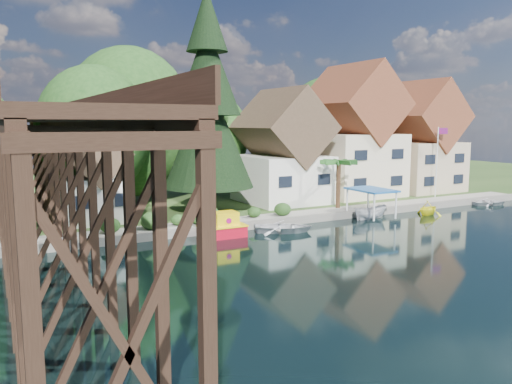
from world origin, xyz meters
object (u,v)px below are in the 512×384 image
shed (94,179)px  boat_white_a (283,226)px  house_right (417,144)px  tugboat (223,227)px  house_center (352,139)px  boat_white_b (490,201)px  palm_tree (339,164)px  boat_yellow (428,207)px  trestle_bridge (33,173)px  conifer (208,107)px  house_left (282,154)px  boat_canopy (371,206)px  flagpole (438,154)px

shed → boat_white_a: shed is taller
house_right → tugboat: size_ratio=3.70×
house_center → house_right: house_center is taller
boat_white_a → boat_white_b: bearing=-60.6°
palm_tree → boat_yellow: size_ratio=1.70×
trestle_bridge → conifer: (14.09, 8.05, 4.08)m
trestle_bridge → house_right: (41.00, 10.83, 0.43)m
house_left → boat_canopy: 10.59m
tugboat → house_center: bearing=26.8°
house_center → boat_white_a: (-14.96, -10.54, -5.96)m
flagpole → boat_yellow: (-6.62, -5.04, -4.23)m
shed → conifer: size_ratio=0.42×
house_center → boat_yellow: 12.06m
boat_white_b → trestle_bridge: bearing=110.3°
boat_white_a → boat_canopy: size_ratio=1.05×
house_left → palm_tree: (2.34, -5.86, -0.59)m
conifer → boat_canopy: size_ratio=4.46×
boat_white_a → house_center: bearing=-27.5°
house_right → palm_tree: size_ratio=2.68×
shed → boat_yellow: shed is taller
palm_tree → tugboat: bearing=-164.7°
house_right → flagpole: bearing=-113.9°
palm_tree → house_left: bearing=111.8°
conifer → palm_tree: (11.25, -3.08, -4.87)m
flagpole → conifer: bearing=174.6°
house_right → boat_white_b: 10.64m
house_center → boat_yellow: bearing=-89.4°
house_left → house_right: size_ratio=0.88×
house_center → boat_canopy: bearing=-120.6°
flagpole → boat_white_a: (-21.70, -4.94, -4.49)m
house_right → boat_canopy: bearing=-147.9°
shed → flagpole: (33.74, -3.59, 1.12)m
house_center → trestle_bridge: bearing=-160.5°
flagpole → boat_canopy: size_ratio=1.75×
shed → tugboat: shed is taller
tugboat → boat_yellow: bearing=-2.0°
house_center → tugboat: size_ratio=4.13×
boat_white_b → house_left: bearing=82.1°
tugboat → shed: bearing=132.8°
house_center → tugboat: house_center is taller
trestle_bridge → shed: 10.69m
trestle_bridge → boat_canopy: bearing=3.4°
boat_white_a → boat_white_b: 24.83m
house_left → tugboat: house_left is taller
house_center → shed: (-27.00, -2.00, -2.59)m
trestle_bridge → boat_white_b: (41.85, 1.71, -4.98)m
boat_white_a → house_right: bearing=-40.0°
flagpole → tugboat: 27.09m
house_right → flagpole: (-2.26, -5.09, -0.83)m
trestle_bridge → boat_yellow: trestle_bridge is taller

